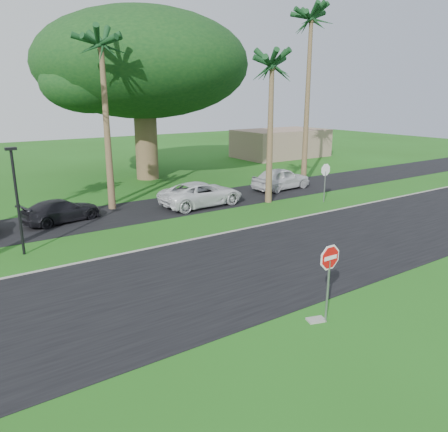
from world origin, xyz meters
TOP-DOWN VIEW (x-y plane):
  - ground at (0.00, 0.00)m, footprint 120.00×120.00m
  - road at (0.00, 2.00)m, footprint 120.00×8.00m
  - parking_strip at (0.00, 12.50)m, footprint 120.00×5.00m
  - curb at (0.00, 6.05)m, footprint 120.00×0.12m
  - stop_sign_near at (0.50, -3.00)m, footprint 1.05×0.07m
  - stop_sign_far at (12.00, 8.00)m, footprint 1.05×0.07m
  - palm_center at (0.00, 14.00)m, footprint 5.00×5.00m
  - palm_right_near at (9.00, 10.00)m, footprint 5.00×5.00m
  - palm_right_far at (15.00, 13.00)m, footprint 5.00×5.00m
  - canopy_tree at (6.00, 22.00)m, footprint 16.50×16.50m
  - streetlight_right at (-6.00, 8.50)m, footprint 0.45×0.25m
  - building_far at (24.00, 26.00)m, footprint 10.00×6.00m
  - car_dark at (-3.30, 12.73)m, footprint 4.54×2.62m
  - car_minivan at (4.90, 11.57)m, footprint 5.46×2.70m
  - car_pickup at (12.26, 12.50)m, footprint 4.85×2.29m
  - utility_slab at (0.31, -2.79)m, footprint 0.63×0.50m

SIDE VIEW (x-z plane):
  - ground at x=0.00m, z-range 0.00..0.00m
  - road at x=0.00m, z-range 0.00..0.02m
  - parking_strip at x=0.00m, z-range 0.00..0.02m
  - curb at x=0.00m, z-range 0.00..0.06m
  - utility_slab at x=0.31m, z-range 0.00..0.06m
  - car_dark at x=-3.30m, z-range 0.00..1.24m
  - car_minivan at x=4.90m, z-range 0.00..1.49m
  - car_pickup at x=12.26m, z-range 0.00..1.60m
  - building_far at x=24.00m, z-range 0.00..3.00m
  - stop_sign_near at x=0.50m, z-range 0.46..3.09m
  - stop_sign_far at x=12.00m, z-range 0.46..3.09m
  - streetlight_right at x=-6.00m, z-range 0.33..4.97m
  - palm_right_near at x=9.00m, z-range 3.44..12.94m
  - canopy_tree at x=6.00m, z-range 2.39..15.51m
  - palm_center at x=0.00m, z-range 3.91..14.41m
  - palm_right_far at x=15.00m, z-range 5.08..18.08m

